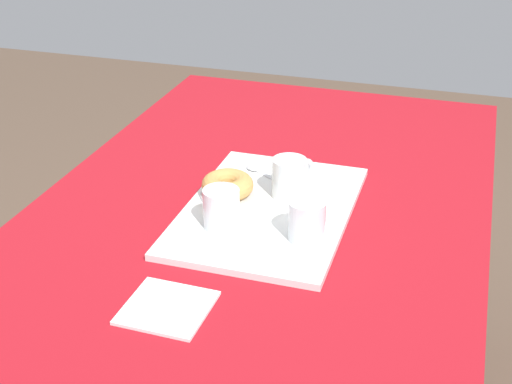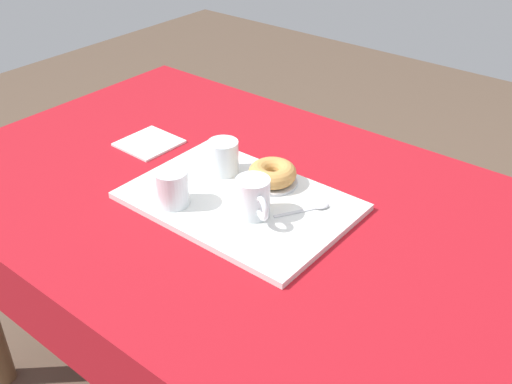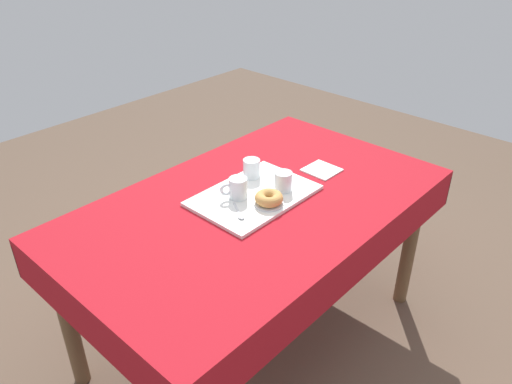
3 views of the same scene
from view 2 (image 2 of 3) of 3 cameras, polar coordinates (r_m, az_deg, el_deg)
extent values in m
cube|color=#A8141E|center=(1.31, -0.28, -1.50)|extent=(1.54, 0.93, 0.03)
cube|color=#A8141E|center=(1.68, 9.71, 2.95)|extent=(1.54, 0.01, 0.14)
cube|color=#A8141E|center=(1.13, -15.73, -15.30)|extent=(1.54, 0.01, 0.14)
cube|color=#A8141E|center=(1.86, -18.88, 4.69)|extent=(0.01, 0.93, 0.14)
cylinder|color=brown|center=(2.13, -8.07, 1.07)|extent=(0.06, 0.06, 0.70)
cube|color=white|center=(1.29, -1.63, -0.89)|extent=(0.48, 0.33, 0.01)
cylinder|color=white|center=(1.21, -0.31, -0.49)|extent=(0.07, 0.07, 0.08)
cylinder|color=#B27523|center=(1.22, -0.31, -0.79)|extent=(0.06, 0.06, 0.06)
torus|color=white|center=(1.17, 0.57, -1.60)|extent=(0.05, 0.04, 0.05)
cylinder|color=white|center=(1.36, -3.17, 3.39)|extent=(0.07, 0.07, 0.08)
cylinder|color=silver|center=(1.37, -3.14, 2.73)|extent=(0.06, 0.06, 0.04)
cylinder|color=white|center=(1.26, -8.09, 0.40)|extent=(0.07, 0.07, 0.08)
cylinder|color=silver|center=(1.26, -8.07, 0.13)|extent=(0.06, 0.06, 0.06)
cylinder|color=silver|center=(1.34, 1.52, 0.97)|extent=(0.11, 0.11, 0.01)
torus|color=tan|center=(1.32, 1.54, 1.86)|extent=(0.11, 0.11, 0.04)
cube|color=silver|center=(1.24, 3.78, -1.98)|extent=(0.06, 0.09, 0.00)
ellipsoid|color=silver|center=(1.26, 6.32, -1.33)|extent=(0.04, 0.04, 0.01)
cube|color=white|center=(1.56, -10.28, 4.67)|extent=(0.14, 0.14, 0.01)
camera|label=1|loc=(2.00, -42.91, 25.18)|focal=50.80mm
camera|label=3|loc=(2.06, 63.25, 25.85)|focal=35.15mm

